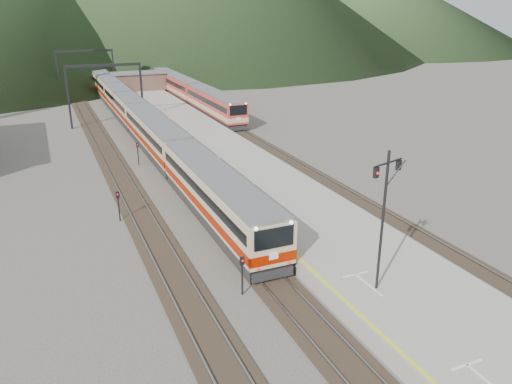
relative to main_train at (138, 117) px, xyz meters
name	(u,v)px	position (x,y,z in m)	size (l,w,h in m)	color
track_main	(155,150)	(0.00, -9.08, -1.92)	(2.60, 200.00, 0.23)	black
track_far	(108,155)	(-5.00, -9.08, -1.92)	(2.60, 200.00, 0.23)	black
track_second	(252,140)	(11.50, -9.08, -1.92)	(2.60, 200.00, 0.23)	black
platform	(210,146)	(5.60, -11.08, -1.48)	(8.00, 100.00, 1.00)	gray
gantry_near	(105,83)	(-2.85, 5.92, 3.60)	(9.55, 0.25, 8.00)	black
gantry_far	(85,64)	(-2.85, 30.92, 3.60)	(9.55, 0.25, 8.00)	black
station_shed	(138,81)	(5.60, 28.92, 0.59)	(9.40, 4.40, 3.10)	brown
main_train	(138,117)	(0.00, 0.00, 0.00)	(2.87, 78.82, 3.51)	tan
second_train	(179,87)	(11.50, 23.27, -0.09)	(2.72, 55.86, 3.32)	#B33429
signal_mast	(384,208)	(3.99, -43.49, 3.50)	(2.12, 0.80, 7.39)	black
short_signal_a	(242,271)	(-2.05, -39.82, -0.52)	(0.23, 0.17, 2.27)	black
short_signal_b	(138,151)	(-2.63, -13.60, -0.52)	(0.23, 0.18, 2.27)	black
short_signal_c	(118,202)	(-6.56, -26.97, -0.52)	(0.25, 0.21, 2.27)	black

